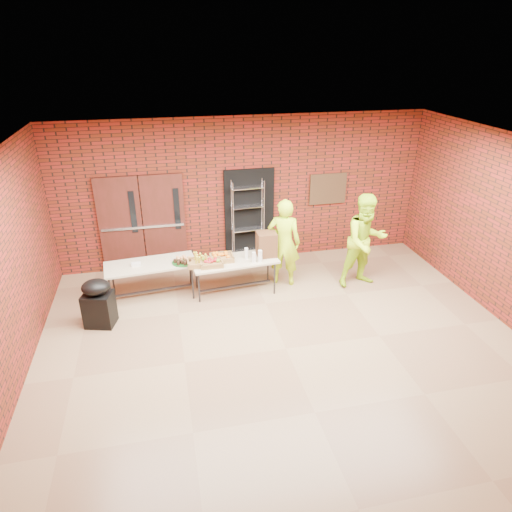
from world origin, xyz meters
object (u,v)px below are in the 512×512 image
(volunteer_woman, at_px, (284,243))
(volunteer_man, at_px, (365,241))
(table_left, at_px, (151,266))
(covered_grill, at_px, (98,303))
(coffee_dispenser, at_px, (266,244))
(wire_rack, at_px, (248,222))
(table_right, at_px, (235,263))

(volunteer_woman, height_order, volunteer_man, volunteer_man)
(table_left, height_order, volunteer_woman, volunteer_woman)
(covered_grill, bearing_deg, coffee_dispenser, 28.72)
(wire_rack, distance_m, table_left, 2.42)
(covered_grill, bearing_deg, wire_rack, 47.91)
(wire_rack, distance_m, volunteer_woman, 1.24)
(coffee_dispenser, distance_m, volunteer_woman, 0.38)
(volunteer_woman, bearing_deg, table_right, 29.93)
(table_left, bearing_deg, covered_grill, -144.05)
(covered_grill, distance_m, volunteer_woman, 3.67)
(coffee_dispenser, xyz_separation_m, covered_grill, (-3.18, -0.74, -0.49))
(volunteer_man, bearing_deg, wire_rack, 136.85)
(coffee_dispenser, height_order, covered_grill, coffee_dispenser)
(wire_rack, xyz_separation_m, table_right, (-0.52, -1.26, -0.32))
(table_right, height_order, covered_grill, covered_grill)
(volunteer_man, bearing_deg, coffee_dispenser, 163.34)
(wire_rack, relative_size, covered_grill, 2.14)
(wire_rack, bearing_deg, coffee_dispenser, -86.86)
(coffee_dispenser, bearing_deg, volunteer_man, -9.89)
(wire_rack, bearing_deg, table_right, -115.80)
(wire_rack, distance_m, volunteer_man, 2.57)
(table_right, height_order, volunteer_man, volunteer_man)
(wire_rack, xyz_separation_m, table_left, (-2.13, -1.11, -0.30))
(table_left, height_order, covered_grill, covered_grill)
(table_right, bearing_deg, volunteer_woman, 1.68)
(wire_rack, height_order, table_right, wire_rack)
(table_left, distance_m, coffee_dispenser, 2.28)
(table_right, relative_size, coffee_dispenser, 3.53)
(coffee_dispenser, xyz_separation_m, volunteer_man, (1.94, -0.34, 0.03))
(table_right, xyz_separation_m, covered_grill, (-2.53, -0.66, -0.19))
(covered_grill, height_order, volunteer_woman, volunteer_woman)
(wire_rack, relative_size, volunteer_woman, 1.04)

